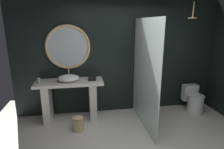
{
  "coord_description": "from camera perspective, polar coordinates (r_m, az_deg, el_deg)",
  "views": [
    {
      "loc": [
        -0.9,
        -2.39,
        2.08
      ],
      "look_at": [
        -0.36,
        0.83,
        1.19
      ],
      "focal_mm": 30.45,
      "sensor_mm": 36.0,
      "label": 1
    }
  ],
  "objects": [
    {
      "name": "tissue_box",
      "position": [
        4.09,
        -6.02,
        -1.16
      ],
      "size": [
        0.16,
        0.12,
        0.09
      ],
      "primitive_type": "cube",
      "color": "black",
      "rests_on": "vanity_counter"
    },
    {
      "name": "shower_glass_panel",
      "position": [
        3.83,
        9.91,
        0.0
      ],
      "size": [
        0.02,
        1.51,
        2.18
      ],
      "primitive_type": "cube",
      "color": "silver",
      "rests_on": "ground_plane"
    },
    {
      "name": "vanity_counter",
      "position": [
        4.24,
        -12.44,
        -6.44
      ],
      "size": [
        1.42,
        0.55,
        0.89
      ],
      "color": "silver",
      "rests_on": "ground_plane"
    },
    {
      "name": "toilet",
      "position": [
        5.02,
        23.27,
        -7.05
      ],
      "size": [
        0.38,
        0.57,
        0.61
      ],
      "color": "white",
      "rests_on": "ground_plane"
    },
    {
      "name": "tumbler_cup",
      "position": [
        4.21,
        -21.1,
        -1.6
      ],
      "size": [
        0.06,
        0.06,
        0.1
      ],
      "primitive_type": "cylinder",
      "color": "silver",
      "rests_on": "vanity_counter"
    },
    {
      "name": "back_wall_panel",
      "position": [
        4.45,
        2.37,
        5.14
      ],
      "size": [
        4.8,
        0.1,
        2.6
      ],
      "primitive_type": "cube",
      "color": "black",
      "rests_on": "ground_plane"
    },
    {
      "name": "round_wall_mirror",
      "position": [
        4.24,
        -13.08,
        7.99
      ],
      "size": [
        0.96,
        0.06,
        0.96
      ],
      "color": "#D6B77F"
    },
    {
      "name": "waste_bin",
      "position": [
        3.94,
        -10.16,
        -14.24
      ],
      "size": [
        0.22,
        0.22,
        0.31
      ],
      "color": "#D6B77F",
      "rests_on": "ground_plane"
    },
    {
      "name": "rain_shower_head",
      "position": [
        4.46,
        23.1,
        15.79
      ],
      "size": [
        0.18,
        0.18,
        0.33
      ],
      "color": "#D6B77F"
    },
    {
      "name": "vessel_sink",
      "position": [
        4.09,
        -12.92,
        -1.05
      ],
      "size": [
        0.45,
        0.37,
        0.22
      ],
      "color": "white",
      "rests_on": "vanity_counter"
    }
  ]
}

